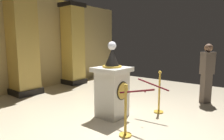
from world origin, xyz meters
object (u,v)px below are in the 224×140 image
(stanchion_far, at_px, (159,98))
(bystander_guest, at_px, (207,72))
(stanchion_near, at_px, (125,118))
(pedestal_clock, at_px, (112,87))

(stanchion_far, bearing_deg, bystander_guest, -24.14)
(stanchion_near, height_order, stanchion_far, stanchion_far)
(stanchion_far, bearing_deg, pedestal_clock, 140.23)
(stanchion_near, bearing_deg, stanchion_far, 1.66)
(pedestal_clock, xyz_separation_m, stanchion_near, (-0.62, -0.82, -0.36))
(stanchion_far, height_order, bystander_guest, bystander_guest)
(stanchion_far, relative_size, bystander_guest, 0.62)
(pedestal_clock, relative_size, stanchion_near, 1.76)
(stanchion_far, bearing_deg, stanchion_near, -178.34)
(pedestal_clock, distance_m, bystander_guest, 2.94)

